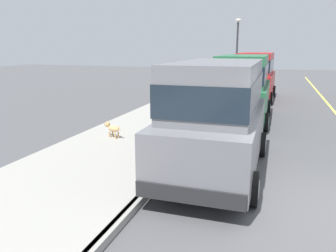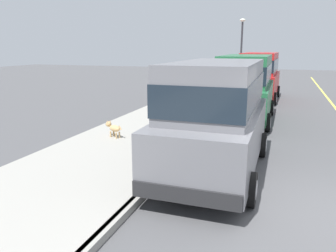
{
  "view_description": "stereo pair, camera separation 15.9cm",
  "coord_description": "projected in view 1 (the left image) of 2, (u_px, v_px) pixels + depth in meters",
  "views": [
    {
      "loc": [
        -0.94,
        -5.97,
        2.82
      ],
      "look_at": [
        -3.52,
        1.93,
        0.85
      ],
      "focal_mm": 35.69,
      "sensor_mm": 36.0,
      "label": 1
    },
    {
      "loc": [
        -0.79,
        -5.92,
        2.82
      ],
      "look_at": [
        -3.52,
        1.93,
        0.85
      ],
      "focal_mm": 35.69,
      "sensor_mm": 36.0,
      "label": 2
    }
  ],
  "objects": [
    {
      "name": "sidewalk",
      "position": [
        77.0,
        175.0,
        7.38
      ],
      "size": [
        3.6,
        64.0,
        0.14
      ],
      "primitive_type": "cube",
      "color": "#99968E",
      "rests_on": "ground"
    },
    {
      "name": "street_lamp",
      "position": [
        237.0,
        46.0,
        21.37
      ],
      "size": [
        0.36,
        0.36,
        4.42
      ],
      "color": "#2D2D33",
      "rests_on": "sidewalk"
    },
    {
      "name": "curb",
      "position": [
        154.0,
        185.0,
        6.84
      ],
      "size": [
        0.16,
        64.0,
        0.14
      ],
      "primitive_type": "cube",
      "color": "gray",
      "rests_on": "ground"
    },
    {
      "name": "ground_plane",
      "position": [
        323.0,
        211.0,
        5.89
      ],
      "size": [
        80.0,
        80.0,
        0.0
      ],
      "primitive_type": "plane",
      "color": "#4C4C4F"
    },
    {
      "name": "car_green_van",
      "position": [
        243.0,
        85.0,
        12.82
      ],
      "size": [
        2.15,
        4.91,
        2.52
      ],
      "color": "#23663D",
      "rests_on": "ground"
    },
    {
      "name": "car_grey_van",
      "position": [
        217.0,
        112.0,
        7.47
      ],
      "size": [
        2.15,
        4.9,
        2.52
      ],
      "color": "slate",
      "rests_on": "ground"
    },
    {
      "name": "car_red_van",
      "position": [
        255.0,
        74.0,
        18.09
      ],
      "size": [
        2.24,
        4.95,
        2.52
      ],
      "color": "red",
      "rests_on": "ground"
    },
    {
      "name": "dog_tan",
      "position": [
        112.0,
        128.0,
        10.11
      ],
      "size": [
        0.71,
        0.38,
        0.49
      ],
      "color": "tan",
      "rests_on": "sidewalk"
    }
  ]
}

